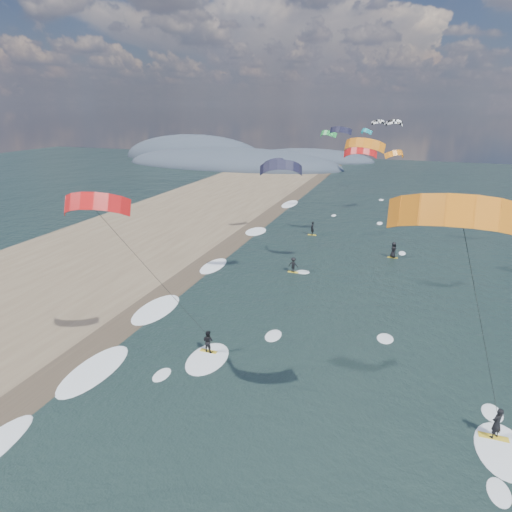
% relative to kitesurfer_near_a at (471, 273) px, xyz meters
% --- Properties ---
extents(ground, '(260.00, 260.00, 0.00)m').
position_rel_kitesurfer_near_a_xyz_m(ground, '(-10.35, -3.06, -10.71)').
color(ground, black).
rests_on(ground, ground).
extents(wet_sand_strip, '(3.00, 240.00, 0.00)m').
position_rel_kitesurfer_near_a_xyz_m(wet_sand_strip, '(-22.35, 6.94, -10.71)').
color(wet_sand_strip, '#382D23').
rests_on(wet_sand_strip, ground).
extents(coastal_hills, '(80.00, 41.00, 15.00)m').
position_rel_kitesurfer_near_a_xyz_m(coastal_hills, '(-55.19, 104.80, -10.71)').
color(coastal_hills, '#3D4756').
rests_on(coastal_hills, ground).
extents(kitesurfer_near_a, '(7.79, 8.33, 14.22)m').
position_rel_kitesurfer_near_a_xyz_m(kitesurfer_near_a, '(0.00, 0.00, 0.00)').
color(kitesurfer_near_a, gold).
rests_on(kitesurfer_near_a, ground).
extents(kitesurfer_near_b, '(7.02, 8.60, 12.85)m').
position_rel_kitesurfer_near_a_xyz_m(kitesurfer_near_b, '(-16.68, 3.19, -2.63)').
color(kitesurfer_near_b, gold).
rests_on(kitesurfer_near_b, ground).
extents(far_kitesurfers, '(11.65, 14.50, 1.85)m').
position_rel_kitesurfer_near_a_xyz_m(far_kitesurfers, '(-9.27, 30.15, -9.83)').
color(far_kitesurfers, gold).
rests_on(far_kitesurfers, ground).
extents(bg_kite_field, '(16.39, 74.16, 5.08)m').
position_rel_kitesurfer_near_a_xyz_m(bg_kite_field, '(-10.45, 48.82, 1.15)').
color(bg_kite_field, orange).
rests_on(bg_kite_field, ground).
extents(shoreline_surf, '(2.40, 79.40, 0.11)m').
position_rel_kitesurfer_near_a_xyz_m(shoreline_surf, '(-21.15, 11.69, -10.71)').
color(shoreline_surf, white).
rests_on(shoreline_surf, ground).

